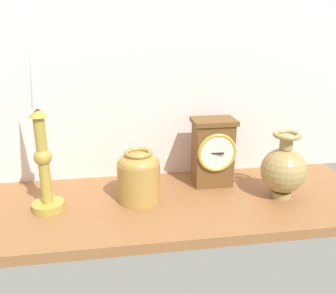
% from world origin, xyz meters
% --- Properties ---
extents(ground_plane, '(1.00, 0.36, 0.02)m').
position_xyz_m(ground_plane, '(0.00, 0.00, -0.01)').
color(ground_plane, brown).
extents(back_wall, '(1.20, 0.02, 0.65)m').
position_xyz_m(back_wall, '(0.00, 0.18, 0.33)').
color(back_wall, silver).
rests_on(back_wall, ground_plane).
extents(mantel_clock, '(0.11, 0.09, 0.18)m').
position_xyz_m(mantel_clock, '(0.11, 0.08, 0.09)').
color(mantel_clock, brown).
rests_on(mantel_clock, ground_plane).
extents(candlestick_tall_left, '(0.07, 0.07, 0.40)m').
position_xyz_m(candlestick_tall_left, '(-0.31, 0.00, 0.14)').
color(candlestick_tall_left, '#AB933B').
rests_on(candlestick_tall_left, ground_plane).
extents(brass_vase_bulbous, '(0.11, 0.11, 0.17)m').
position_xyz_m(brass_vase_bulbous, '(0.26, -0.02, 0.08)').
color(brass_vase_bulbous, '#A28B52').
rests_on(brass_vase_bulbous, ground_plane).
extents(brass_vase_jar, '(0.10, 0.10, 0.13)m').
position_xyz_m(brass_vase_jar, '(-0.09, 0.01, 0.07)').
color(brass_vase_jar, '#AB833E').
rests_on(brass_vase_jar, ground_plane).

